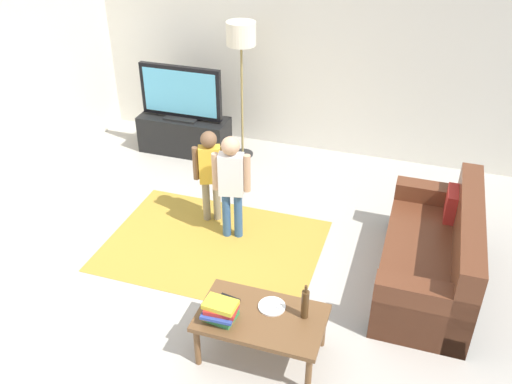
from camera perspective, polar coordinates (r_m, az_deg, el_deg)
ground at (r=5.38m, az=-2.02°, el=-9.13°), size 7.80×7.80×0.00m
wall_back at (r=7.28m, az=6.09°, el=14.31°), size 6.00×0.12×2.70m
area_rug at (r=5.82m, az=-4.44°, el=-5.48°), size 2.20×1.60×0.01m
tv_stand at (r=7.55m, az=-7.36°, el=5.83°), size 1.20×0.44×0.50m
tv at (r=7.29m, az=-7.76°, el=10.03°), size 1.10×0.28×0.71m
couch at (r=5.44m, az=18.09°, el=-6.50°), size 0.80×1.80×0.86m
floor_lamp at (r=6.92m, az=-1.54°, el=15.24°), size 0.36×0.36×1.78m
child_near_tv at (r=5.88m, az=-4.76°, el=2.44°), size 0.34×0.21×1.07m
child_center at (r=5.57m, az=-2.55°, el=1.37°), size 0.39×0.19×1.17m
coffee_table at (r=4.47m, az=0.55°, el=-13.10°), size 1.00×0.60×0.42m
book_stack at (r=4.36m, az=-3.67°, el=-12.10°), size 0.27×0.24×0.17m
bottle at (r=4.35m, az=5.07°, el=-11.40°), size 0.06×0.06×0.31m
tv_remote at (r=4.57m, az=-2.71°, el=-10.89°), size 0.18×0.08×0.02m
plate at (r=4.50m, az=1.65°, el=-11.69°), size 0.22×0.22×0.02m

